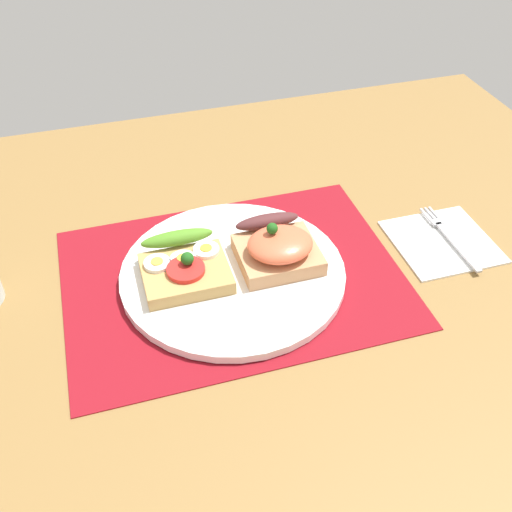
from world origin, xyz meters
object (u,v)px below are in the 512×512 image
at_px(sandwich_egg_tomato, 184,266).
at_px(fork, 449,236).
at_px(sandwich_salmon, 278,248).
at_px(plate, 233,273).
at_px(napkin, 442,241).

relative_size(sandwich_egg_tomato, fork, 0.74).
relative_size(sandwich_salmon, fork, 0.73).
height_order(plate, napkin, plate).
relative_size(sandwich_salmon, napkin, 0.80).
bearing_deg(plate, fork, -2.00).
bearing_deg(sandwich_egg_tomato, fork, -3.08).
xyz_separation_m(sandwich_egg_tomato, napkin, (0.34, -0.02, -0.02)).
relative_size(plate, fork, 1.99).
bearing_deg(plate, napkin, -2.54).
height_order(plate, sandwich_salmon, sandwich_salmon).
xyz_separation_m(sandwich_salmon, napkin, (0.23, -0.01, -0.03)).
bearing_deg(sandwich_egg_tomato, napkin, -3.56).
distance_m(napkin, fork, 0.01).
height_order(sandwich_egg_tomato, fork, sandwich_egg_tomato).
height_order(napkin, fork, fork).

